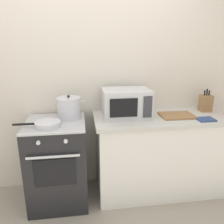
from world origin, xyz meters
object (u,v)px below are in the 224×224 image
(oven_mitt, at_px, (206,119))
(microwave, at_px, (126,103))
(knife_block, at_px, (206,103))
(stove, at_px, (58,162))
(cutting_board, at_px, (177,115))
(stock_pot, at_px, (69,108))
(frying_pan, at_px, (47,124))

(oven_mitt, bearing_deg, microwave, 163.35)
(knife_block, height_order, oven_mitt, knife_block)
(stove, xyz_separation_m, oven_mitt, (1.54, -0.16, 0.47))
(oven_mitt, bearing_deg, cutting_board, 146.65)
(stove, height_order, stock_pot, stock_pot)
(stock_pot, bearing_deg, knife_block, 1.27)
(stove, height_order, oven_mitt, oven_mitt)
(stock_pot, bearing_deg, stove, -143.45)
(microwave, bearing_deg, cutting_board, -8.04)
(frying_pan, relative_size, cutting_board, 1.23)
(stove, height_order, microwave, microwave)
(frying_pan, relative_size, oven_mitt, 2.46)
(microwave, distance_m, cutting_board, 0.58)
(knife_block, xyz_separation_m, oven_mitt, (-0.16, -0.30, -0.09))
(oven_mitt, bearing_deg, stove, 174.13)
(knife_block, bearing_deg, stock_pot, -178.73)
(stove, height_order, cutting_board, cutting_board)
(frying_pan, xyz_separation_m, knife_block, (1.76, 0.27, 0.07))
(frying_pan, bearing_deg, cutting_board, 5.32)
(microwave, relative_size, oven_mitt, 2.78)
(stock_pot, distance_m, microwave, 0.61)
(cutting_board, bearing_deg, microwave, 171.96)
(cutting_board, bearing_deg, oven_mitt, -33.35)
(knife_block, bearing_deg, frying_pan, -171.40)
(oven_mitt, bearing_deg, stock_pot, 169.26)
(stock_pot, xyz_separation_m, cutting_board, (1.16, -0.11, -0.10))
(stock_pot, bearing_deg, frying_pan, -131.24)
(frying_pan, relative_size, microwave, 0.89)
(stock_pot, xyz_separation_m, microwave, (0.60, -0.03, 0.04))
(stock_pot, height_order, cutting_board, stock_pot)
(stove, bearing_deg, oven_mitt, -5.87)
(oven_mitt, bearing_deg, frying_pan, 178.81)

